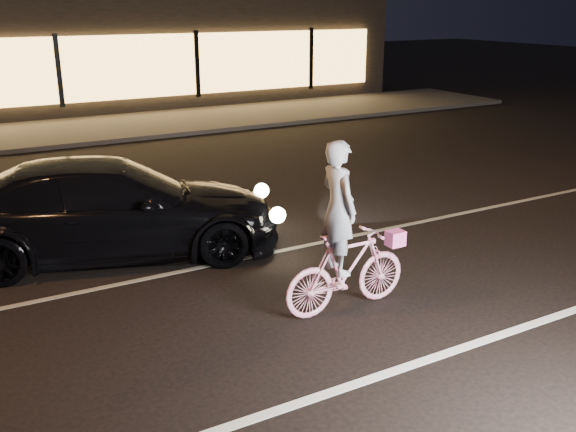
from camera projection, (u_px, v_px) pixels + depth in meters
ground at (311, 314)px, 7.77m from camera, size 90.00×90.00×0.00m
lane_stripe_near at (388, 373)px, 6.53m from camera, size 60.00×0.12×0.01m
lane_stripe_far at (241, 259)px, 9.42m from camera, size 60.00×0.10×0.01m
sidewalk at (77, 131)px, 18.49m from camera, size 30.00×4.00×0.12m
storefront at (34, 45)px, 22.75m from camera, size 25.40×8.42×4.20m
cyclist at (344, 252)px, 7.65m from camera, size 1.69×0.58×2.13m
sedan at (111, 208)px, 9.40m from camera, size 5.30×3.36×1.43m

